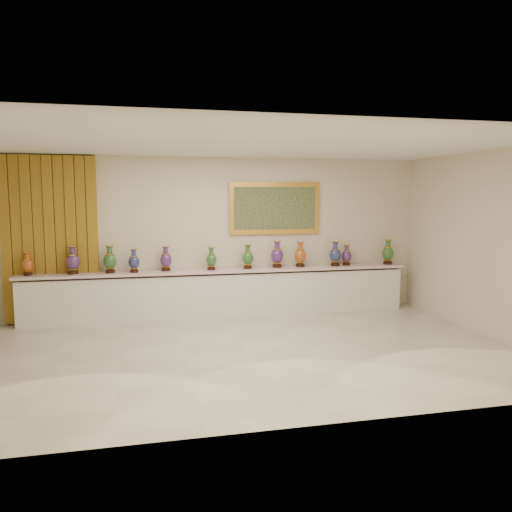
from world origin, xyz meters
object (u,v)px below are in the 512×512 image
Objects in this scene: vase_0 at (28,265)px; vase_2 at (110,261)px; counter at (222,293)px; vase_1 at (73,261)px.

vase_0 is 1.38m from vase_2.
vase_1 is at bearing -179.50° from counter.
vase_1 reaches higher than vase_2.
counter is 17.74× the size of vase_0.
vase_2 reaches higher than vase_0.
vase_2 reaches higher than counter.
counter is at bearing 0.16° from vase_2.
vase_0 is (-3.39, -0.00, 0.65)m from counter.
counter is 14.73× the size of vase_2.
vase_1 is at bearing -178.43° from vase_2.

